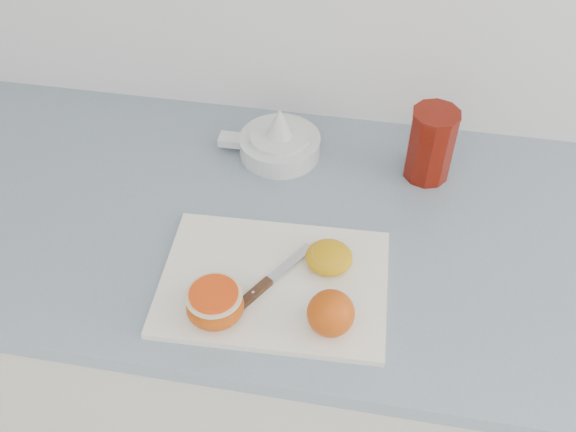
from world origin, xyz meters
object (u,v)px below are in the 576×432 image
(counter, at_px, (364,371))
(citrus_juicer, at_px, (279,142))
(red_tumbler, at_px, (430,147))
(half_orange, at_px, (215,304))
(cutting_board, at_px, (274,283))

(counter, distance_m, citrus_juicer, 0.54)
(red_tumbler, bearing_deg, citrus_juicer, 177.66)
(citrus_juicer, bearing_deg, half_orange, -92.75)
(counter, bearing_deg, half_orange, -135.89)
(cutting_board, bearing_deg, half_orange, -131.67)
(half_orange, bearing_deg, red_tumbler, 52.48)
(counter, relative_size, red_tumbler, 18.23)
(cutting_board, xyz_separation_m, red_tumbler, (0.22, 0.30, 0.06))
(red_tumbler, bearing_deg, cutting_board, -126.36)
(half_orange, distance_m, citrus_juicer, 0.39)
(counter, relative_size, cutting_board, 7.26)
(cutting_board, distance_m, red_tumbler, 0.38)
(cutting_board, xyz_separation_m, half_orange, (-0.07, -0.08, 0.03))
(counter, distance_m, cutting_board, 0.50)
(half_orange, xyz_separation_m, red_tumbler, (0.29, 0.38, 0.03))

